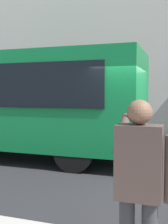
{
  "coord_description": "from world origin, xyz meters",
  "views": [
    {
      "loc": [
        -0.71,
        6.87,
        1.9
      ],
      "look_at": [
        1.69,
        -0.2,
        1.41
      ],
      "focal_mm": 45.53,
      "sensor_mm": 36.0,
      "label": 1
    }
  ],
  "objects": [
    {
      "name": "building_facade_far",
      "position": [
        -0.02,
        -6.8,
        5.99
      ],
      "size": [
        28.0,
        1.55,
        12.0
      ],
      "color": "beige",
      "rests_on": "ground_plane"
    },
    {
      "name": "ground_plane",
      "position": [
        0.0,
        0.0,
        0.0
      ],
      "size": [
        60.0,
        60.0,
        0.0
      ],
      "primitive_type": "plane",
      "color": "#232326"
    },
    {
      "name": "pedestrian_photographer",
      "position": [
        -0.38,
        4.39,
        1.14
      ],
      "size": [
        0.53,
        0.52,
        1.7
      ],
      "color": "#2D2D33",
      "rests_on": "sidewalk_curb"
    }
  ]
}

